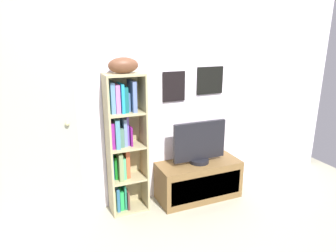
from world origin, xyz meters
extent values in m
cube|color=silver|center=(0.00, 1.13, 1.24)|extent=(4.80, 0.06, 2.49)
cube|color=black|center=(0.21, 1.09, 1.27)|extent=(0.25, 0.02, 0.32)
cube|color=gray|center=(0.21, 1.09, 1.27)|extent=(0.20, 0.01, 0.27)
cube|color=black|center=(0.65, 1.09, 1.31)|extent=(0.32, 0.02, 0.30)
cube|color=tan|center=(0.65, 1.09, 1.31)|extent=(0.27, 0.01, 0.25)
cube|color=tan|center=(-0.54, 0.97, 0.73)|extent=(0.02, 0.26, 1.45)
cube|color=tan|center=(-0.18, 0.97, 0.73)|extent=(0.02, 0.26, 1.45)
cube|color=tan|center=(-0.36, 1.10, 0.73)|extent=(0.39, 0.01, 1.45)
cube|color=tan|center=(-0.36, 0.97, 0.01)|extent=(0.35, 0.25, 0.02)
cube|color=tan|center=(-0.36, 0.97, 0.36)|extent=(0.35, 0.25, 0.02)
cube|color=tan|center=(-0.36, 0.97, 0.72)|extent=(0.35, 0.25, 0.02)
cube|color=tan|center=(-0.36, 0.97, 1.07)|extent=(0.35, 0.25, 0.02)
cube|color=tan|center=(-0.36, 0.97, 1.44)|extent=(0.35, 0.25, 0.02)
cube|color=#86A565|center=(-0.52, 1.01, 0.13)|extent=(0.02, 0.16, 0.23)
cube|color=#285E86|center=(-0.49, 1.00, 0.15)|extent=(0.03, 0.19, 0.26)
cube|color=green|center=(-0.44, 1.00, 0.13)|extent=(0.04, 0.17, 0.21)
cube|color=#227B5D|center=(-0.41, 1.00, 0.16)|extent=(0.02, 0.17, 0.27)
cube|color=#4E2D29|center=(-0.38, 0.99, 0.12)|extent=(0.02, 0.19, 0.21)
cube|color=teal|center=(-0.52, 1.02, 0.52)|extent=(0.02, 0.14, 0.29)
cube|color=#157F1F|center=(-0.48, 1.02, 0.49)|extent=(0.03, 0.14, 0.24)
cube|color=#7A8D5B|center=(-0.44, 0.99, 0.52)|extent=(0.04, 0.20, 0.29)
cube|color=#4EBE78|center=(-0.40, 1.00, 0.49)|extent=(0.03, 0.17, 0.23)
cube|color=#C1532F|center=(-0.36, 1.01, 0.52)|extent=(0.04, 0.16, 0.30)
cube|color=#892285|center=(-0.51, 1.00, 0.86)|extent=(0.04, 0.19, 0.26)
cube|color=teal|center=(-0.46, 0.99, 0.87)|extent=(0.04, 0.21, 0.29)
cube|color=#4A7360|center=(-0.41, 1.01, 0.82)|extent=(0.04, 0.17, 0.19)
cube|color=#657FA8|center=(-0.37, 1.01, 0.87)|extent=(0.03, 0.16, 0.28)
cube|color=#744EBB|center=(-0.34, 1.02, 0.88)|extent=(0.02, 0.14, 0.30)
cube|color=#6C1467|center=(-0.32, 1.00, 0.83)|extent=(0.02, 0.17, 0.20)
cube|color=#146766|center=(-0.52, 1.02, 1.22)|extent=(0.02, 0.15, 0.27)
cube|color=#5787B9|center=(-0.48, 1.00, 1.23)|extent=(0.04, 0.18, 0.30)
cube|color=#CB6FC9|center=(-0.44, 1.00, 1.22)|extent=(0.04, 0.18, 0.27)
cube|color=#1F98C7|center=(-0.39, 0.99, 1.22)|extent=(0.03, 0.20, 0.28)
cube|color=#155D60|center=(-0.36, 1.00, 1.20)|extent=(0.04, 0.18, 0.25)
cube|color=#4671AA|center=(-0.32, 1.02, 1.17)|extent=(0.02, 0.14, 0.18)
cube|color=#5970AA|center=(-0.28, 0.99, 1.23)|extent=(0.04, 0.21, 0.30)
ellipsoid|color=brown|center=(-0.36, 0.97, 1.53)|extent=(0.30, 0.16, 0.15)
cube|color=brown|center=(0.44, 0.90, 0.22)|extent=(0.94, 0.40, 0.43)
cube|color=#523C21|center=(0.44, 0.71, 0.22)|extent=(0.85, 0.01, 0.28)
cylinder|color=black|center=(0.44, 0.90, 0.45)|extent=(0.22, 0.22, 0.04)
cube|color=black|center=(0.44, 0.90, 0.69)|extent=(0.61, 0.04, 0.43)
cube|color=#AACAEB|center=(0.44, 0.89, 0.69)|extent=(0.57, 0.01, 0.39)
cube|color=#A7AD9B|center=(-1.21, 1.08, 1.04)|extent=(0.80, 0.04, 2.09)
cube|color=gray|center=(-1.21, 1.06, 1.46)|extent=(0.51, 0.01, 0.75)
cube|color=gray|center=(-1.21, 1.06, 0.59)|extent=(0.51, 0.01, 0.75)
sphere|color=tan|center=(-0.91, 1.03, 1.00)|extent=(0.04, 0.04, 0.04)
camera|label=1|loc=(-1.09, -1.85, 1.82)|focal=32.50mm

